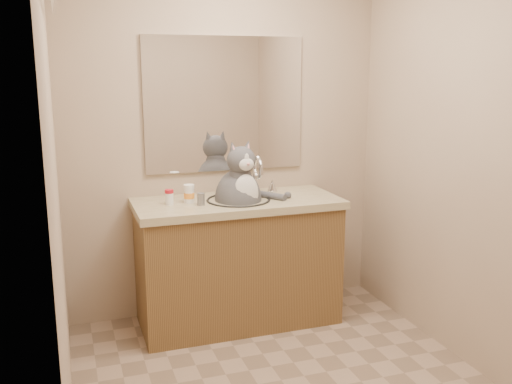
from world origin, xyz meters
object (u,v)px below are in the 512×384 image
at_px(cat, 239,195).
at_px(grey_canister, 201,199).
at_px(pill_bottle_redcap, 169,197).
at_px(pill_bottle_orange, 189,194).

xyz_separation_m(cat, grey_canister, (-0.27, -0.04, 0.00)).
bearing_deg(grey_canister, cat, 9.05).
bearing_deg(pill_bottle_redcap, cat, -4.50).
height_order(cat, pill_bottle_redcap, cat).
height_order(cat, grey_canister, cat).
relative_size(cat, grey_canister, 7.95).
bearing_deg(pill_bottle_orange, cat, -8.23).
relative_size(pill_bottle_redcap, grey_canister, 1.25).
height_order(pill_bottle_redcap, grey_canister, pill_bottle_redcap).
bearing_deg(cat, grey_canister, 179.79).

